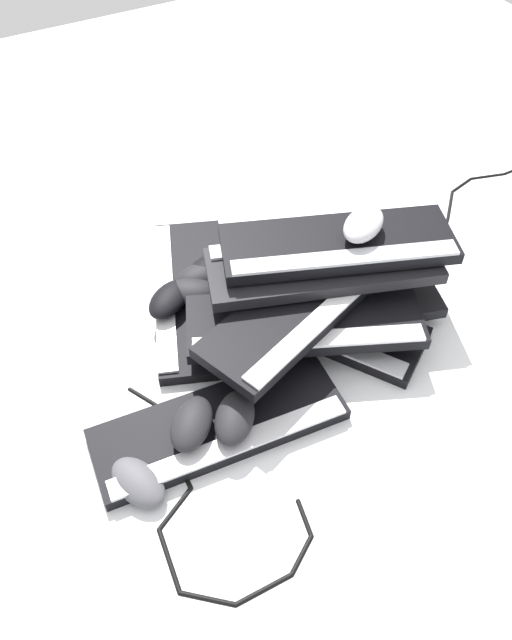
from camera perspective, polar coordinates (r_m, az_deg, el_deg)
ground_plane at (r=1.24m, az=1.37°, el=-1.21°), size 3.20×3.20×0.00m
keyboard_0 at (r=1.26m, az=5.36°, el=0.21°), size 0.36×0.45×0.03m
keyboard_1 at (r=1.30m, az=-5.99°, el=2.36°), size 0.30×0.46×0.03m
keyboard_2 at (r=1.10m, az=-3.34°, el=-9.58°), size 0.45×0.20×0.03m
keyboard_3 at (r=1.25m, az=6.62°, el=1.65°), size 0.46×0.28×0.03m
keyboard_4 at (r=1.17m, az=4.47°, el=-0.25°), size 0.46×0.32×0.03m
keyboard_5 at (r=1.16m, az=4.32°, el=1.46°), size 0.46×0.29×0.03m
keyboard_6 at (r=1.19m, az=6.15°, el=5.05°), size 0.46×0.29×0.03m
keyboard_7 at (r=1.19m, az=7.53°, el=6.87°), size 0.46×0.30×0.03m
mouse_0 at (r=1.30m, az=-4.63°, el=4.49°), size 0.13×0.11×0.04m
mouse_1 at (r=1.19m, az=9.87°, el=8.56°), size 0.13×0.11×0.04m
mouse_2 at (r=1.06m, az=-10.75°, el=-14.36°), size 0.10×0.12×0.04m
mouse_3 at (r=1.06m, az=-5.90°, el=-9.41°), size 0.12×0.13×0.04m
mouse_4 at (r=1.25m, az=-7.95°, el=1.89°), size 0.13×0.12×0.04m
mouse_5 at (r=1.29m, az=-4.96°, el=4.12°), size 0.11×0.07×0.04m
mouse_6 at (r=1.26m, az=-5.82°, el=2.62°), size 0.13×0.12×0.04m
mouse_7 at (r=1.07m, az=-1.97°, el=-8.91°), size 0.12×0.13×0.04m
cable_0 at (r=1.69m, az=20.04°, el=11.36°), size 0.89×0.22×0.01m
cable_1 at (r=1.04m, az=-4.60°, el=-16.87°), size 0.23×0.44×0.01m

